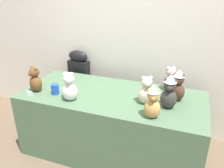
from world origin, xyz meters
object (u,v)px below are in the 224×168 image
instrument_case (80,85)px  teddy_bear_blush (170,79)px  teddy_bear_snow (69,87)px  teddy_bear_cocoa (178,86)px  display_table (112,123)px  teddy_bear_honey (153,102)px  party_cup_blue (55,89)px  teddy_bear_charcoal (169,92)px  teddy_bear_chestnut (35,80)px  teddy_bear_cream (146,91)px

instrument_case → teddy_bear_blush: teddy_bear_blush is taller
teddy_bear_blush → teddy_bear_snow: bearing=-179.7°
instrument_case → teddy_bear_cocoa: 1.45m
display_table → teddy_bear_blush: bearing=30.4°
display_table → teddy_bear_snow: bearing=-143.4°
teddy_bear_honey → party_cup_blue: bearing=164.1°
instrument_case → teddy_bear_snow: size_ratio=3.32×
teddy_bear_blush → teddy_bear_charcoal: bearing=-117.0°
teddy_bear_charcoal → teddy_bear_honey: teddy_bear_charcoal is taller
party_cup_blue → teddy_bear_blush: bearing=24.7°
instrument_case → teddy_bear_honey: bearing=-31.1°
party_cup_blue → instrument_case: bearing=98.7°
teddy_bear_snow → teddy_bear_cocoa: bearing=-1.2°
teddy_bear_charcoal → teddy_bear_chestnut: size_ratio=1.20×
display_table → teddy_bear_cocoa: 0.84m
teddy_bear_charcoal → party_cup_blue: (-1.15, -0.11, -0.11)m
teddy_bear_snow → display_table: bearing=15.4°
teddy_bear_cream → teddy_bear_blush: teddy_bear_cream is taller
teddy_bear_honey → teddy_bear_blush: (0.07, 0.62, -0.03)m
teddy_bear_cream → teddy_bear_cocoa: (0.27, 0.17, 0.03)m
teddy_bear_snow → teddy_bear_cream: 0.74m
teddy_bear_honey → party_cup_blue: teddy_bear_honey is taller
instrument_case → teddy_bear_charcoal: (1.26, -0.63, 0.39)m
teddy_bear_snow → teddy_bear_honey: (0.83, -0.04, 0.01)m
teddy_bear_snow → party_cup_blue: teddy_bear_snow is taller
instrument_case → teddy_bear_honey: (1.16, -0.85, 0.38)m
teddy_bear_cream → party_cup_blue: size_ratio=2.59×
teddy_bear_charcoal → teddy_bear_honey: 0.25m
instrument_case → teddy_bear_chestnut: teddy_bear_chestnut is taller
teddy_bear_cocoa → teddy_bear_blush: bearing=126.5°
teddy_bear_chestnut → teddy_bear_honey: (1.27, -0.10, 0.02)m
teddy_bear_chestnut → teddy_bear_blush: 1.44m
teddy_bear_cream → teddy_bear_honey: 0.26m
display_table → teddy_bear_charcoal: 0.79m
teddy_bear_chestnut → party_cup_blue: (0.23, 0.01, -0.07)m
teddy_bear_snow → teddy_bear_honey: bearing=-24.0°
display_table → party_cup_blue: bearing=-161.3°
display_table → teddy_bear_cream: teddy_bear_cream is taller
teddy_bear_cream → teddy_bear_cocoa: size_ratio=0.87×
teddy_bear_charcoal → teddy_bear_cocoa: (0.06, 0.18, -0.00)m
display_table → teddy_bear_cream: bearing=-10.0°
teddy_bear_snow → teddy_bear_cream: teddy_bear_snow is taller
teddy_bear_snow → teddy_bear_cream: bearing=-6.2°
instrument_case → teddy_bear_snow: (0.33, -0.81, 0.37)m
teddy_bear_cream → teddy_bear_chestnut: 1.17m
teddy_bear_cocoa → teddy_bear_honey: teddy_bear_cocoa is taller
teddy_bear_charcoal → teddy_bear_chestnut: 1.39m
teddy_bear_cocoa → teddy_bear_honey: 0.44m
teddy_bear_chestnut → teddy_bear_honey: teddy_bear_honey is taller
teddy_bear_honey → teddy_bear_cocoa: bearing=57.3°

